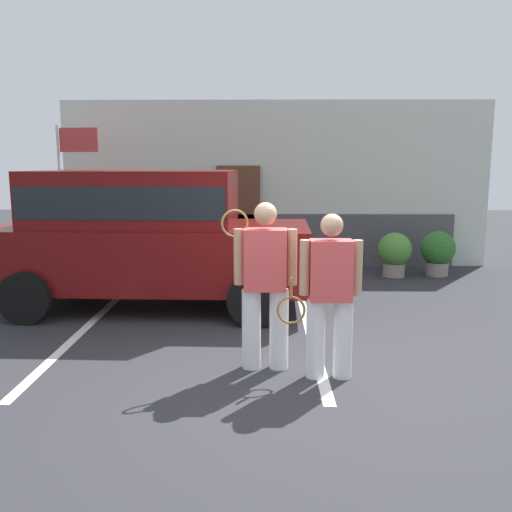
{
  "coord_description": "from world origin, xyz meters",
  "views": [
    {
      "loc": [
        -0.25,
        -5.33,
        2.17
      ],
      "look_at": [
        -0.34,
        1.2,
        1.05
      ],
      "focal_mm": 38.47,
      "sensor_mm": 36.0,
      "label": 1
    }
  ],
  "objects_px": {
    "parked_suv": "(146,232)",
    "tennis_player_woman": "(330,295)",
    "potted_plant_secondary": "(438,251)",
    "flag_pole": "(70,172)",
    "tennis_player_man": "(265,283)",
    "potted_plant_by_porch": "(395,252)"
  },
  "relations": [
    {
      "from": "parked_suv",
      "to": "tennis_player_woman",
      "type": "relative_size",
      "value": 2.78
    },
    {
      "from": "potted_plant_secondary",
      "to": "flag_pole",
      "type": "relative_size",
      "value": 0.3
    },
    {
      "from": "tennis_player_man",
      "to": "tennis_player_woman",
      "type": "xyz_separation_m",
      "value": [
        0.65,
        -0.25,
        -0.06
      ]
    },
    {
      "from": "potted_plant_by_porch",
      "to": "potted_plant_secondary",
      "type": "bearing_deg",
      "value": 6.81
    },
    {
      "from": "potted_plant_by_porch",
      "to": "potted_plant_secondary",
      "type": "relative_size",
      "value": 0.98
    },
    {
      "from": "tennis_player_woman",
      "to": "potted_plant_secondary",
      "type": "height_order",
      "value": "tennis_player_woman"
    },
    {
      "from": "potted_plant_secondary",
      "to": "flag_pole",
      "type": "height_order",
      "value": "flag_pole"
    },
    {
      "from": "parked_suv",
      "to": "flag_pole",
      "type": "bearing_deg",
      "value": 130.72
    },
    {
      "from": "parked_suv",
      "to": "tennis_player_man",
      "type": "height_order",
      "value": "parked_suv"
    },
    {
      "from": "tennis_player_man",
      "to": "potted_plant_secondary",
      "type": "height_order",
      "value": "tennis_player_man"
    },
    {
      "from": "tennis_player_man",
      "to": "flag_pole",
      "type": "height_order",
      "value": "flag_pole"
    },
    {
      "from": "tennis_player_man",
      "to": "potted_plant_secondary",
      "type": "bearing_deg",
      "value": -123.16
    },
    {
      "from": "tennis_player_man",
      "to": "tennis_player_woman",
      "type": "relative_size",
      "value": 1.06
    },
    {
      "from": "tennis_player_man",
      "to": "potted_plant_secondary",
      "type": "distance_m",
      "value": 5.95
    },
    {
      "from": "parked_suv",
      "to": "potted_plant_secondary",
      "type": "xyz_separation_m",
      "value": [
        5.12,
        2.39,
        -0.67
      ]
    },
    {
      "from": "tennis_player_woman",
      "to": "potted_plant_secondary",
      "type": "relative_size",
      "value": 1.94
    },
    {
      "from": "flag_pole",
      "to": "tennis_player_woman",
      "type": "bearing_deg",
      "value": -49.79
    },
    {
      "from": "tennis_player_man",
      "to": "potted_plant_by_porch",
      "type": "bearing_deg",
      "value": -116.26
    },
    {
      "from": "potted_plant_by_porch",
      "to": "flag_pole",
      "type": "relative_size",
      "value": 0.3
    },
    {
      "from": "flag_pole",
      "to": "parked_suv",
      "type": "bearing_deg",
      "value": -50.9
    },
    {
      "from": "potted_plant_secondary",
      "to": "tennis_player_woman",
      "type": "bearing_deg",
      "value": -117.73
    },
    {
      "from": "tennis_player_man",
      "to": "parked_suv",
      "type": "bearing_deg",
      "value": -53.67
    }
  ]
}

